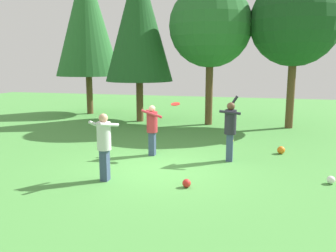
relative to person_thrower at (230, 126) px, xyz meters
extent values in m
plane|color=#4C9342|center=(-1.76, -1.15, -1.04)|extent=(40.00, 40.00, 0.00)
cube|color=#38476B|center=(0.00, 0.00, -0.64)|extent=(0.19, 0.22, 0.81)
cylinder|color=#23232D|center=(0.00, 0.00, 0.12)|extent=(0.34, 0.34, 0.71)
sphere|color=brown|center=(0.00, 0.00, 0.58)|extent=(0.23, 0.23, 0.23)
cylinder|color=#23232D|center=(-0.01, -0.20, 0.43)|extent=(0.61, 0.10, 0.13)
cylinder|color=#23232D|center=(0.01, 0.20, 0.60)|extent=(0.38, 0.09, 0.55)
cube|color=#38476B|center=(-2.39, 0.09, -0.67)|extent=(0.19, 0.22, 0.73)
cylinder|color=#B72D38|center=(-2.39, 0.09, 0.01)|extent=(0.34, 0.34, 0.64)
sphere|color=beige|center=(-2.39, 0.09, 0.42)|extent=(0.21, 0.21, 0.21)
cylinder|color=#B72D38|center=(-2.38, 0.29, 0.23)|extent=(0.54, 0.10, 0.28)
cylinder|color=#B72D38|center=(-2.40, -0.11, 0.31)|extent=(0.55, 0.10, 0.23)
cube|color=#38476B|center=(-2.84, -2.48, -0.65)|extent=(0.19, 0.22, 0.78)
cylinder|color=silver|center=(-2.84, -2.48, 0.08)|extent=(0.34, 0.34, 0.68)
sphere|color=tan|center=(-2.84, -2.48, 0.52)|extent=(0.22, 0.22, 0.22)
cylinder|color=silver|center=(-3.02, -2.40, 0.31)|extent=(0.31, 0.54, 0.32)
cylinder|color=silver|center=(-2.66, -2.57, 0.38)|extent=(0.32, 0.56, 0.18)
cylinder|color=red|center=(-1.65, 0.06, 0.59)|extent=(0.34, 0.33, 0.08)
sphere|color=white|center=(2.51, -1.41, -0.94)|extent=(0.20, 0.20, 0.20)
sphere|color=red|center=(-0.80, -2.48, -0.94)|extent=(0.20, 0.20, 0.20)
sphere|color=orange|center=(1.53, 1.22, -0.92)|extent=(0.24, 0.24, 0.24)
sphere|color=yellow|center=(-0.13, 2.24, -0.92)|extent=(0.24, 0.24, 0.24)
cylinder|color=brown|center=(2.15, 5.96, 0.67)|extent=(0.33, 0.33, 3.41)
sphere|color=#19471E|center=(2.15, 5.96, 3.50)|extent=(3.76, 3.76, 3.76)
cylinder|color=brown|center=(-1.40, 5.97, 0.63)|extent=(0.33, 0.33, 3.34)
sphere|color=#28662D|center=(-1.40, 5.97, 3.40)|extent=(3.67, 3.67, 3.67)
cylinder|color=brown|center=(-8.29, 7.79, 0.87)|extent=(0.34, 0.34, 3.83)
cone|color=#28662D|center=(-8.29, 7.79, 4.13)|extent=(3.45, 3.45, 6.13)
cylinder|color=brown|center=(-4.78, 6.06, 0.73)|extent=(0.34, 0.34, 3.55)
cone|color=#1E5123|center=(-4.78, 6.06, 3.75)|extent=(3.20, 3.20, 5.68)
camera|label=1|loc=(0.67, -10.21, 1.86)|focal=37.83mm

